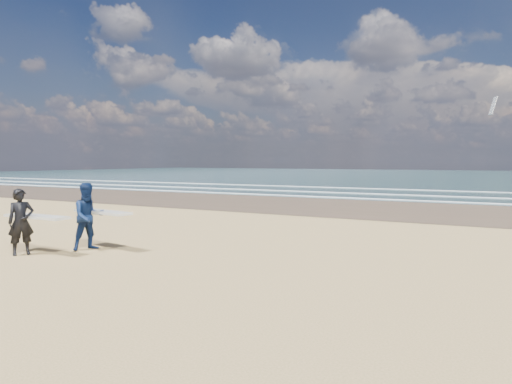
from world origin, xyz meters
The scene contains 2 objects.
surfer_near centered at (-0.55, 0.14, 0.95)m, with size 2.21×1.04×1.87m.
surfer_far centered at (0.54, 1.53, 1.00)m, with size 2.25×1.36×2.00m.
Camera 1 is at (11.24, -8.00, 2.67)m, focal length 32.00 mm.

